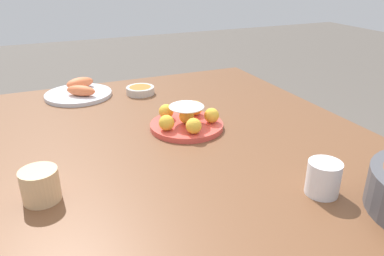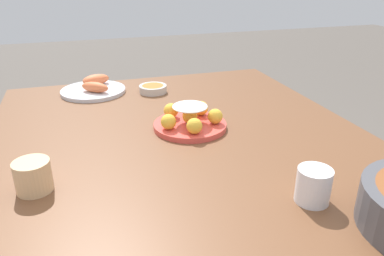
{
  "view_description": "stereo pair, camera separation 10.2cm",
  "coord_description": "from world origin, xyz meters",
  "px_view_note": "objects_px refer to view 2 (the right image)",
  "views": [
    {
      "loc": [
        0.77,
        -0.35,
        1.22
      ],
      "look_at": [
        -0.09,
        0.02,
        0.81
      ],
      "focal_mm": 35.0,
      "sensor_mm": 36.0,
      "label": 1
    },
    {
      "loc": [
        0.8,
        -0.25,
        1.22
      ],
      "look_at": [
        -0.09,
        0.02,
        0.81
      ],
      "focal_mm": 35.0,
      "sensor_mm": 36.0,
      "label": 2
    }
  ],
  "objects_px": {
    "seafood_platter": "(94,88)",
    "cup_far": "(313,185)",
    "sauce_bowl": "(153,89)",
    "cup_near": "(33,176)",
    "cake_plate": "(190,120)",
    "dining_table": "(194,186)"
  },
  "relations": [
    {
      "from": "dining_table",
      "to": "cup_far",
      "type": "xyz_separation_m",
      "value": [
        0.26,
        0.17,
        0.12
      ]
    },
    {
      "from": "sauce_bowl",
      "to": "cup_near",
      "type": "xyz_separation_m",
      "value": [
        0.58,
        -0.38,
        0.02
      ]
    },
    {
      "from": "cup_near",
      "to": "cup_far",
      "type": "height_order",
      "value": "cup_far"
    },
    {
      "from": "seafood_platter",
      "to": "cup_far",
      "type": "relative_size",
      "value": 3.24
    },
    {
      "from": "dining_table",
      "to": "cup_near",
      "type": "bearing_deg",
      "value": -83.47
    },
    {
      "from": "cup_far",
      "to": "cup_near",
      "type": "bearing_deg",
      "value": -111.15
    },
    {
      "from": "cake_plate",
      "to": "cup_far",
      "type": "distance_m",
      "value": 0.45
    },
    {
      "from": "seafood_platter",
      "to": "cup_near",
      "type": "height_order",
      "value": "cup_near"
    },
    {
      "from": "sauce_bowl",
      "to": "seafood_platter",
      "type": "relative_size",
      "value": 0.43
    },
    {
      "from": "sauce_bowl",
      "to": "seafood_platter",
      "type": "distance_m",
      "value": 0.22
    },
    {
      "from": "cake_plate",
      "to": "cup_near",
      "type": "relative_size",
      "value": 2.8
    },
    {
      "from": "cake_plate",
      "to": "cup_near",
      "type": "xyz_separation_m",
      "value": [
        0.22,
        -0.42,
        0.01
      ]
    },
    {
      "from": "seafood_platter",
      "to": "cup_near",
      "type": "relative_size",
      "value": 3.1
    },
    {
      "from": "cake_plate",
      "to": "cup_far",
      "type": "bearing_deg",
      "value": 16.92
    },
    {
      "from": "dining_table",
      "to": "cup_near",
      "type": "height_order",
      "value": "cup_near"
    },
    {
      "from": "cake_plate",
      "to": "seafood_platter",
      "type": "distance_m",
      "value": 0.5
    },
    {
      "from": "seafood_platter",
      "to": "cup_near",
      "type": "distance_m",
      "value": 0.67
    },
    {
      "from": "cake_plate",
      "to": "cup_near",
      "type": "distance_m",
      "value": 0.47
    },
    {
      "from": "sauce_bowl",
      "to": "cup_far",
      "type": "height_order",
      "value": "cup_far"
    },
    {
      "from": "seafood_platter",
      "to": "cup_near",
      "type": "xyz_separation_m",
      "value": [
        0.65,
        -0.17,
        0.02
      ]
    },
    {
      "from": "cup_far",
      "to": "seafood_platter",
      "type": "bearing_deg",
      "value": -156.2
    },
    {
      "from": "cake_plate",
      "to": "sauce_bowl",
      "type": "height_order",
      "value": "cake_plate"
    }
  ]
}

